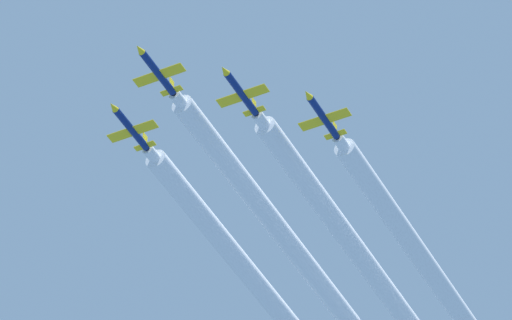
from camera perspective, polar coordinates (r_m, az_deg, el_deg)
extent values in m
cylinder|color=navy|center=(270.15, -2.94, 2.60)|extent=(1.06, 9.12, 1.06)
cone|color=yellow|center=(266.85, -3.48, 3.31)|extent=(1.00, 1.54, 1.00)
ellipsoid|color=#0C263F|center=(269.21, -3.14, 2.94)|extent=(0.58, 2.11, 0.48)
cube|color=yellow|center=(270.38, -2.89, 2.53)|extent=(7.68, 1.82, 0.12)
cube|color=yellow|center=(272.76, -2.52, 2.07)|extent=(3.26, 1.06, 0.12)
cube|color=yellow|center=(273.63, -2.52, 2.28)|extent=(0.10, 1.25, 1.63)
cylinder|color=black|center=(273.18, -2.46, 1.98)|extent=(0.79, 0.58, 0.79)
cylinder|color=navy|center=(271.23, -0.44, 1.99)|extent=(1.06, 9.12, 1.06)
cone|color=yellow|center=(267.78, -0.95, 2.69)|extent=(1.00, 1.54, 1.00)
ellipsoid|color=#0C263F|center=(270.23, -0.63, 2.32)|extent=(0.58, 2.11, 0.48)
cube|color=yellow|center=(271.47, -0.40, 1.92)|extent=(7.68, 1.82, 0.12)
cube|color=yellow|center=(273.94, -0.05, 1.46)|extent=(3.26, 1.06, 0.12)
cube|color=yellow|center=(274.80, -0.06, 1.68)|extent=(0.10, 1.25, 1.63)
cylinder|color=black|center=(274.38, 0.01, 1.38)|extent=(0.79, 0.58, 0.79)
cylinder|color=navy|center=(277.31, -3.73, 0.93)|extent=(1.06, 9.12, 1.06)
cone|color=yellow|center=(273.95, -4.27, 1.59)|extent=(1.00, 1.54, 1.00)
ellipsoid|color=#0C263F|center=(276.34, -3.93, 1.25)|extent=(0.58, 2.11, 0.48)
cube|color=yellow|center=(277.55, -3.68, 0.86)|extent=(7.68, 1.82, 0.12)
cube|color=yellow|center=(279.97, -3.32, 0.42)|extent=(3.26, 1.06, 0.12)
cube|color=yellow|center=(280.81, -3.31, 0.63)|extent=(0.10, 1.25, 1.63)
cylinder|color=black|center=(280.39, -3.25, 0.34)|extent=(0.79, 0.58, 0.79)
cylinder|color=navy|center=(273.49, 2.01, 1.28)|extent=(1.06, 9.12, 1.06)
cone|color=yellow|center=(269.91, 1.54, 1.96)|extent=(1.00, 1.54, 1.00)
ellipsoid|color=#0C263F|center=(272.44, 1.84, 1.60)|extent=(0.58, 2.11, 0.48)
cube|color=yellow|center=(273.75, 2.05, 1.21)|extent=(7.68, 1.82, 0.12)
cube|color=yellow|center=(276.32, 2.37, 0.76)|extent=(3.26, 1.06, 0.12)
cube|color=yellow|center=(277.16, 2.36, 0.98)|extent=(0.10, 1.25, 1.63)
cylinder|color=black|center=(276.77, 2.43, 0.68)|extent=(0.79, 0.58, 0.79)
cylinder|color=white|center=(290.32, -0.05, -1.14)|extent=(1.73, 51.62, 1.73)
cylinder|color=white|center=(294.61, 0.49, -1.83)|extent=(3.28, 59.36, 3.28)
cylinder|color=white|center=(294.63, 2.54, -2.08)|extent=(1.73, 58.58, 1.73)
cylinder|color=white|center=(299.71, 3.10, -2.83)|extent=(3.28, 67.36, 3.28)
cylinder|color=white|center=(298.20, -0.80, -2.67)|extent=(1.73, 52.83, 1.73)
cylinder|color=white|center=(302.65, -0.26, -3.34)|extent=(3.28, 60.75, 3.28)
cylinder|color=white|center=(295.59, 4.56, -2.38)|extent=(1.73, 52.80, 1.73)
cylinder|color=white|center=(300.27, 5.03, -3.06)|extent=(3.28, 60.73, 3.28)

